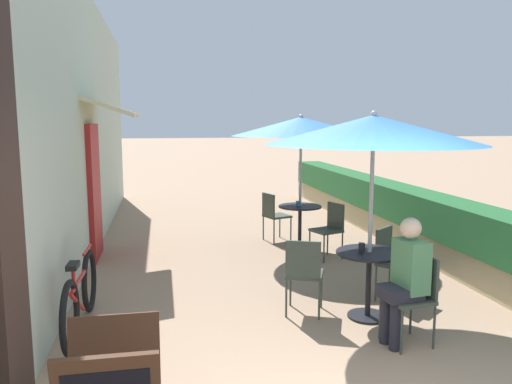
{
  "coord_description": "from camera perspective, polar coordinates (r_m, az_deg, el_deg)",
  "views": [
    {
      "loc": [
        -1.34,
        -2.82,
        2.15
      ],
      "look_at": [
        0.15,
        5.06,
        1.0
      ],
      "focal_mm": 35.0,
      "sensor_mm": 36.0,
      "label": 1
    }
  ],
  "objects": [
    {
      "name": "cafe_chair_near_back",
      "position": [
        5.13,
        17.67,
        -10.81
      ],
      "size": [
        0.45,
        0.45,
        0.87
      ],
      "rotation": [
        0.0,
        0.0,
        7.99
      ],
      "color": "#384238",
      "rests_on": "ground_plane"
    },
    {
      "name": "bicycle_leaning",
      "position": [
        5.52,
        -19.42,
        -11.14
      ],
      "size": [
        0.11,
        1.8,
        0.8
      ],
      "rotation": [
        0.0,
        0.0,
        -0.02
      ],
      "color": "black",
      "rests_on": "ground_plane"
    },
    {
      "name": "patio_table_mid",
      "position": [
        8.4,
        5.04,
        -3.07
      ],
      "size": [
        0.72,
        0.72,
        0.74
      ],
      "color": "black",
      "rests_on": "ground_plane"
    },
    {
      "name": "patio_umbrella_mid",
      "position": [
        8.24,
        5.17,
        7.46
      ],
      "size": [
        2.3,
        2.3,
        2.26
      ],
      "color": "#B7B7BC",
      "rests_on": "ground_plane"
    },
    {
      "name": "seated_patron_near_back",
      "position": [
        5.01,
        16.71,
        -9.16
      ],
      "size": [
        0.44,
        0.37,
        1.25
      ],
      "rotation": [
        0.0,
        0.0,
        7.99
      ],
      "color": "#23232D",
      "rests_on": "ground_plane"
    },
    {
      "name": "patio_umbrella_near",
      "position": [
        5.4,
        13.29,
        6.92
      ],
      "size": [
        2.3,
        2.3,
        2.26
      ],
      "color": "#B7B7BC",
      "rests_on": "ground_plane"
    },
    {
      "name": "cafe_chair_near_left",
      "position": [
        6.27,
        15.24,
        -7.22
      ],
      "size": [
        0.56,
        0.56,
        0.87
      ],
      "rotation": [
        0.0,
        0.0,
        3.81
      ],
      "color": "#384238",
      "rests_on": "ground_plane"
    },
    {
      "name": "cafe_chair_mid_right",
      "position": [
        8.93,
        2.01,
        -2.38
      ],
      "size": [
        0.51,
        0.51,
        0.87
      ],
      "rotation": [
        0.0,
        0.0,
        11.34
      ],
      "color": "#384238",
      "rests_on": "ground_plane"
    },
    {
      "name": "cafe_facade_wall",
      "position": [
        8.58,
        -18.91,
        7.31
      ],
      "size": [
        0.98,
        11.62,
        4.2
      ],
      "color": "#B2C1AD",
      "rests_on": "ground_plane"
    },
    {
      "name": "cafe_chair_mid_left",
      "position": [
        7.91,
        8.46,
        -3.85
      ],
      "size": [
        0.51,
        0.51,
        0.87
      ],
      "rotation": [
        0.0,
        0.0,
        8.2
      ],
      "color": "#384238",
      "rests_on": "ground_plane"
    },
    {
      "name": "coffee_cup_near",
      "position": [
        5.58,
        11.99,
        -6.18
      ],
      "size": [
        0.07,
        0.07,
        0.09
      ],
      "color": "#232328",
      "rests_on": "patio_table_near"
    },
    {
      "name": "planter_hedge",
      "position": [
        9.6,
        14.7,
        -1.79
      ],
      "size": [
        0.6,
        10.62,
        1.01
      ],
      "color": "tan",
      "rests_on": "ground_plane"
    },
    {
      "name": "coffee_cup_mid",
      "position": [
        8.28,
        4.82,
        -1.35
      ],
      "size": [
        0.07,
        0.07,
        0.09
      ],
      "color": "teal",
      "rests_on": "patio_table_mid"
    },
    {
      "name": "patio_table_near",
      "position": [
        5.64,
        12.77,
        -8.87
      ],
      "size": [
        0.72,
        0.72,
        0.74
      ],
      "color": "black",
      "rests_on": "ground_plane"
    },
    {
      "name": "cafe_chair_near_right",
      "position": [
        5.59,
        5.5,
        -8.88
      ],
      "size": [
        0.52,
        0.52,
        0.87
      ],
      "rotation": [
        0.0,
        0.0,
        5.9
      ],
      "color": "#384238",
      "rests_on": "ground_plane"
    }
  ]
}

